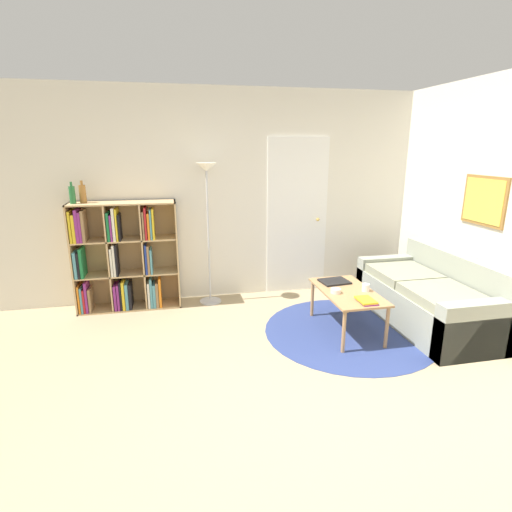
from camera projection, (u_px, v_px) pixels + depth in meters
name	position (u px, v px, depth m)	size (l,w,h in m)	color
ground_plane	(313.00, 425.00, 2.82)	(14.00, 14.00, 0.00)	tan
wall_back	(246.00, 197.00, 5.07)	(7.48, 0.11, 2.60)	silver
wall_right	(477.00, 206.00, 4.21)	(0.08, 5.71, 2.60)	silver
rug	(349.00, 331.00, 4.26)	(1.80, 1.80, 0.01)	navy
bookshelf	(122.00, 258.00, 4.74)	(1.20, 0.34, 1.29)	tan
floor_lamp	(207.00, 195.00, 4.72)	(0.27, 0.27, 1.73)	#B7B7BC
couch	(431.00, 299.00, 4.41)	(0.84, 1.73, 0.77)	gray
coffee_table	(347.00, 295.00, 4.18)	(0.53, 0.96, 0.45)	#AD7F51
laptop	(334.00, 281.00, 4.41)	(0.33, 0.28, 0.02)	black
bowl	(336.00, 291.00, 4.09)	(0.10, 0.10, 0.05)	silver
book_stack_on_table	(366.00, 301.00, 3.85)	(0.16, 0.22, 0.03)	#7F287A
cup	(366.00, 288.00, 4.14)	(0.08, 0.08, 0.08)	white
bottle_left	(72.00, 195.00, 4.42)	(0.07, 0.07, 0.24)	#236633
bottle_middle	(83.00, 194.00, 4.48)	(0.07, 0.07, 0.25)	olive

